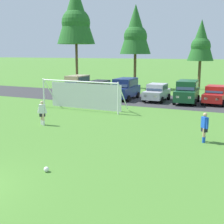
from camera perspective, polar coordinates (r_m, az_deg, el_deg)
ground_plane at (r=24.33m, az=1.03°, el=-0.60°), size 400.00×400.00×0.00m
parking_lot_strip at (r=32.28m, az=7.25°, el=2.18°), size 52.00×8.40×0.01m
soccer_ball at (r=13.32m, az=-11.88°, el=-10.20°), size 0.22×0.22×0.22m
soccer_goal at (r=26.91m, az=-5.21°, el=3.26°), size 7.48×2.17×2.57m
player_midfield_center at (r=17.70m, az=16.52°, el=-2.72°), size 0.47×0.67×1.64m
player_defender_far at (r=21.49m, az=-12.61°, el=-0.17°), size 0.75×0.33×1.64m
parked_car_slot_far_left at (r=36.83m, az=-6.41°, el=5.01°), size 2.24×4.66×2.16m
parked_car_slot_left at (r=35.22m, az=-2.25°, el=4.41°), size 2.19×4.28×1.72m
parked_car_slot_center_left at (r=32.60m, az=2.37°, el=4.31°), size 2.22×4.64×2.16m
parked_car_slot_center at (r=31.72m, az=8.18°, el=3.59°), size 2.07×4.22×1.72m
parked_car_slot_center_right at (r=30.92m, az=13.54°, el=3.66°), size 2.40×4.73×2.16m
parked_car_slot_right at (r=31.17m, az=18.36°, el=3.02°), size 2.14×4.25×1.72m
tree_left_edge at (r=46.07m, az=-6.63°, el=17.09°), size 5.37×5.37×14.33m
tree_mid_left at (r=42.46m, az=4.31°, el=14.52°), size 4.12×4.12×10.98m
tree_center_back at (r=42.64m, az=15.94°, el=12.23°), size 3.35×3.35×8.94m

